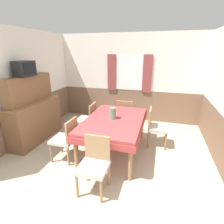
{
  "coord_description": "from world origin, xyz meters",
  "views": [
    {
      "loc": [
        0.98,
        -1.54,
        2.11
      ],
      "look_at": [
        0.05,
        1.71,
        0.91
      ],
      "focal_mm": 28.0,
      "sensor_mm": 36.0,
      "label": 1
    }
  ],
  "objects_px": {
    "chair_left_far": "(88,118)",
    "tv": "(24,69)",
    "chair_head_near": "(95,162)",
    "chair_head_window": "(125,114)",
    "chair_right_far": "(155,126)",
    "chair_left_near": "(66,138)",
    "vase": "(113,113)",
    "sideboard": "(34,114)",
    "dining_table": "(114,124)"
  },
  "relations": [
    {
      "from": "dining_table",
      "to": "chair_head_window",
      "type": "distance_m",
      "value": 1.16
    },
    {
      "from": "chair_right_far",
      "to": "chair_left_near",
      "type": "xyz_separation_m",
      "value": [
        -1.66,
        -1.09,
        0.0
      ]
    },
    {
      "from": "chair_left_far",
      "to": "chair_head_window",
      "type": "bearing_deg",
      "value": -54.27
    },
    {
      "from": "dining_table",
      "to": "chair_head_near",
      "type": "distance_m",
      "value": 1.16
    },
    {
      "from": "chair_head_near",
      "to": "chair_left_far",
      "type": "xyz_separation_m",
      "value": [
        -0.83,
        1.69,
        0.0
      ]
    },
    {
      "from": "chair_head_near",
      "to": "vase",
      "type": "relative_size",
      "value": 3.68
    },
    {
      "from": "chair_left_near",
      "to": "dining_table",
      "type": "bearing_deg",
      "value": -56.85
    },
    {
      "from": "sideboard",
      "to": "chair_left_near",
      "type": "bearing_deg",
      "value": -25.52
    },
    {
      "from": "dining_table",
      "to": "sideboard",
      "type": "xyz_separation_m",
      "value": [
        -2.0,
        0.01,
        0.01
      ]
    },
    {
      "from": "vase",
      "to": "chair_left_far",
      "type": "bearing_deg",
      "value": 146.54
    },
    {
      "from": "chair_right_far",
      "to": "tv",
      "type": "relative_size",
      "value": 2.09
    },
    {
      "from": "chair_right_far",
      "to": "chair_head_window",
      "type": "height_order",
      "value": "same"
    },
    {
      "from": "chair_head_window",
      "to": "vase",
      "type": "bearing_deg",
      "value": -91.61
    },
    {
      "from": "chair_right_far",
      "to": "vase",
      "type": "bearing_deg",
      "value": -58.52
    },
    {
      "from": "chair_head_window",
      "to": "tv",
      "type": "distance_m",
      "value": 2.65
    },
    {
      "from": "chair_head_near",
      "to": "chair_left_far",
      "type": "relative_size",
      "value": 1.0
    },
    {
      "from": "chair_right_far",
      "to": "chair_head_window",
      "type": "relative_size",
      "value": 1.0
    },
    {
      "from": "chair_right_far",
      "to": "sideboard",
      "type": "relative_size",
      "value": 0.56
    },
    {
      "from": "vase",
      "to": "sideboard",
      "type": "bearing_deg",
      "value": -179.96
    },
    {
      "from": "chair_left_near",
      "to": "vase",
      "type": "xyz_separation_m",
      "value": [
        0.8,
        0.56,
        0.4
      ]
    },
    {
      "from": "chair_head_near",
      "to": "vase",
      "type": "distance_m",
      "value": 1.22
    },
    {
      "from": "chair_head_window",
      "to": "sideboard",
      "type": "height_order",
      "value": "sideboard"
    },
    {
      "from": "chair_right_far",
      "to": "sideboard",
      "type": "bearing_deg",
      "value": -79.39
    },
    {
      "from": "chair_left_far",
      "to": "chair_head_window",
      "type": "relative_size",
      "value": 1.0
    },
    {
      "from": "sideboard",
      "to": "vase",
      "type": "bearing_deg",
      "value": 0.04
    },
    {
      "from": "dining_table",
      "to": "chair_head_window",
      "type": "height_order",
      "value": "chair_head_window"
    },
    {
      "from": "chair_left_near",
      "to": "tv",
      "type": "bearing_deg",
      "value": 68.25
    },
    {
      "from": "chair_left_far",
      "to": "chair_head_window",
      "type": "distance_m",
      "value": 1.03
    },
    {
      "from": "tv",
      "to": "vase",
      "type": "height_order",
      "value": "tv"
    },
    {
      "from": "chair_head_near",
      "to": "chair_head_window",
      "type": "relative_size",
      "value": 1.0
    },
    {
      "from": "chair_left_far",
      "to": "sideboard",
      "type": "distance_m",
      "value": 1.3
    },
    {
      "from": "chair_head_window",
      "to": "tv",
      "type": "xyz_separation_m",
      "value": [
        -1.98,
        -1.23,
        1.26
      ]
    },
    {
      "from": "vase",
      "to": "chair_head_window",
      "type": "bearing_deg",
      "value": 88.39
    },
    {
      "from": "vase",
      "to": "chair_right_far",
      "type": "bearing_deg",
      "value": 31.48
    },
    {
      "from": "dining_table",
      "to": "chair_left_near",
      "type": "bearing_deg",
      "value": -146.85
    },
    {
      "from": "chair_left_near",
      "to": "chair_head_window",
      "type": "relative_size",
      "value": 1.0
    },
    {
      "from": "dining_table",
      "to": "chair_head_near",
      "type": "relative_size",
      "value": 2.06
    },
    {
      "from": "tv",
      "to": "sideboard",
      "type": "bearing_deg",
      "value": 102.91
    },
    {
      "from": "chair_head_near",
      "to": "tv",
      "type": "relative_size",
      "value": 2.09
    },
    {
      "from": "sideboard",
      "to": "tv",
      "type": "relative_size",
      "value": 3.76
    },
    {
      "from": "sideboard",
      "to": "chair_left_far",
      "type": "bearing_deg",
      "value": 24.46
    },
    {
      "from": "chair_left_near",
      "to": "sideboard",
      "type": "distance_m",
      "value": 1.31
    },
    {
      "from": "chair_left_far",
      "to": "chair_head_near",
      "type": "bearing_deg",
      "value": -153.72
    },
    {
      "from": "chair_left_near",
      "to": "vase",
      "type": "bearing_deg",
      "value": -55.13
    },
    {
      "from": "chair_head_near",
      "to": "chair_right_far",
      "type": "xyz_separation_m",
      "value": [
        0.83,
        1.69,
        0.0
      ]
    },
    {
      "from": "chair_left_far",
      "to": "tv",
      "type": "relative_size",
      "value": 2.09
    },
    {
      "from": "chair_right_far",
      "to": "chair_head_window",
      "type": "bearing_deg",
      "value": -125.73
    },
    {
      "from": "vase",
      "to": "chair_head_near",
      "type": "bearing_deg",
      "value": -88.43
    },
    {
      "from": "chair_left_far",
      "to": "tv",
      "type": "bearing_deg",
      "value": 118.89
    },
    {
      "from": "chair_left_near",
      "to": "chair_head_near",
      "type": "bearing_deg",
      "value": -125.73
    }
  ]
}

